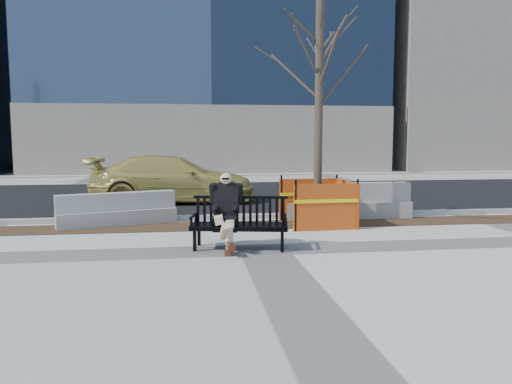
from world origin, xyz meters
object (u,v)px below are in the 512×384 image
tree_fence (317,225)px  sedan (173,202)px  jersey_barrier_right (347,218)px  seated_man (226,248)px  jersey_barrier_left (118,225)px  bench (239,249)px

tree_fence → sedan: size_ratio=1.11×
sedan → tree_fence: bearing=-142.2°
tree_fence → jersey_barrier_right: tree_fence is taller
seated_man → tree_fence: tree_fence is taller
sedan → jersey_barrier_left: size_ratio=1.89×
jersey_barrier_right → sedan: bearing=142.9°
tree_fence → jersey_barrier_left: size_ratio=2.09×
jersey_barrier_left → jersey_barrier_right: (5.83, 0.31, 0.00)m
tree_fence → jersey_barrier_right: 1.41m
bench → jersey_barrier_right: bearing=56.0°
tree_fence → jersey_barrier_left: 4.81m
sedan → jersey_barrier_left: bearing=163.9°
seated_man → tree_fence: bearing=53.5°
bench → sedan: (-1.44, 6.97, 0.00)m
bench → sedan: 7.12m
jersey_barrier_left → jersey_barrier_right: bearing=-14.8°
tree_fence → jersey_barrier_right: (1.06, 0.93, 0.00)m
bench → tree_fence: (2.12, 2.29, 0.00)m
bench → jersey_barrier_right: size_ratio=0.57×
sedan → jersey_barrier_right: (4.62, -3.75, 0.00)m
bench → sedan: sedan is taller
jersey_barrier_right → seated_man: bearing=-135.7°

